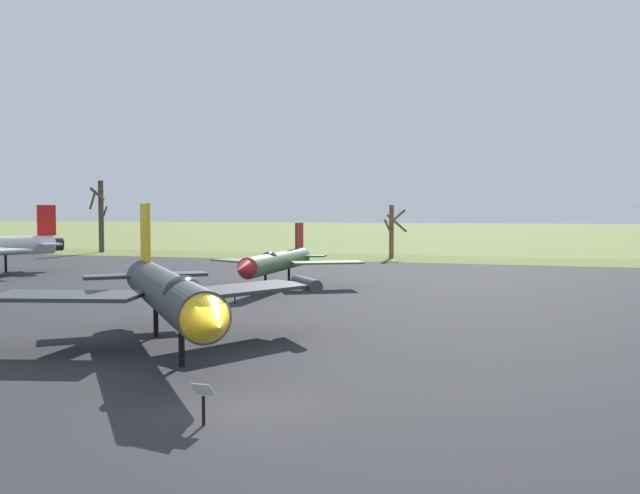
# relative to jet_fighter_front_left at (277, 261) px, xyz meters

# --- Properties ---
(ground_plane) EXTENTS (600.00, 600.00, 0.00)m
(ground_plane) POSITION_rel_jet_fighter_front_left_xyz_m (8.66, -24.75, -1.82)
(ground_plane) COLOR olive
(asphalt_apron) EXTENTS (109.97, 62.42, 0.05)m
(asphalt_apron) POSITION_rel_jet_fighter_front_left_xyz_m (8.66, -6.02, -1.80)
(asphalt_apron) COLOR #28282B
(asphalt_apron) RESTS_ON ground
(grass_verge_strip) EXTENTS (169.97, 12.00, 0.06)m
(grass_verge_strip) POSITION_rel_jet_fighter_front_left_xyz_m (8.66, 31.19, -1.79)
(grass_verge_strip) COLOR #606C2F
(grass_verge_strip) RESTS_ON ground
(jet_fighter_front_left) EXTENTS (10.64, 13.01, 4.20)m
(jet_fighter_front_left) POSITION_rel_jet_fighter_front_left_xyz_m (0.00, 0.00, 0.00)
(jet_fighter_front_left) COLOR #4C6B47
(jet_fighter_front_left) RESTS_ON ground
(info_placard_front_left) EXTENTS (0.63, 0.35, 1.01)m
(info_placard_front_left) POSITION_rel_jet_fighter_front_left_xyz_m (0.36, -7.00, -1.16)
(info_placard_front_left) COLOR black
(info_placard_front_left) RESTS_ON ground
(jet_fighter_rear_left) EXTENTS (12.23, 13.19, 5.30)m
(jet_fighter_rear_left) POSITION_rel_jet_fighter_front_left_xyz_m (3.46, -19.13, 0.33)
(jet_fighter_rear_left) COLOR #33383D
(jet_fighter_rear_left) RESTS_ON ground
(info_placard_rear_left) EXTENTS (0.49, 0.30, 1.05)m
(info_placard_rear_left) POSITION_rel_jet_fighter_front_left_xyz_m (8.62, -26.33, -1.17)
(info_placard_rear_left) COLOR black
(info_placard_rear_left) RESTS_ON ground
(bare_tree_far_left) EXTENTS (2.47, 2.16, 8.80)m
(bare_tree_far_left) POSITION_rel_jet_fighter_front_left_xyz_m (-35.29, 30.86, 2.87)
(bare_tree_far_left) COLOR #42382D
(bare_tree_far_left) RESTS_ON ground
(bare_tree_left_of_center) EXTENTS (2.62, 3.24, 5.72)m
(bare_tree_left_of_center) POSITION_rel_jet_fighter_front_left_xyz_m (0.79, 31.53, 1.29)
(bare_tree_left_of_center) COLOR brown
(bare_tree_left_of_center) RESTS_ON ground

